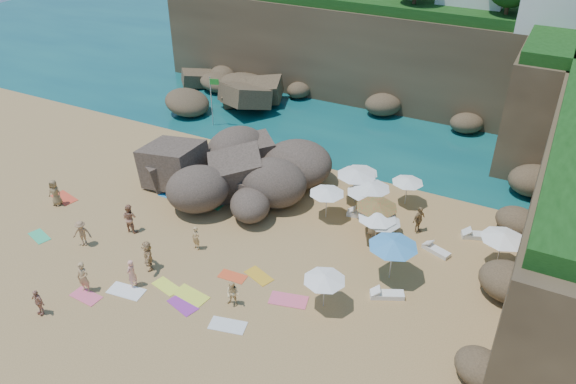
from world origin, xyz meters
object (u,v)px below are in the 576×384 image
at_px(parasol_0, 364,190).
at_px(person_stand_5, 212,162).
at_px(person_stand_6, 132,274).
at_px(person_stand_4, 374,221).
at_px(lounger_0, 361,214).
at_px(parasol_1, 327,191).
at_px(person_stand_3, 419,220).
at_px(person_stand_2, 297,172).
at_px(flag_pole, 212,95).
at_px(rock_outcrop, 229,187).
at_px(person_stand_0, 83,277).
at_px(person_stand_1, 130,218).
at_px(parasol_2, 360,171).

relative_size(parasol_0, person_stand_5, 1.32).
relative_size(parasol_0, person_stand_6, 1.28).
bearing_deg(person_stand_4, lounger_0, 161.53).
bearing_deg(parasol_1, person_stand_3, 11.41).
height_order(person_stand_2, person_stand_6, person_stand_2).
distance_m(person_stand_4, person_stand_6, 13.84).
relative_size(flag_pole, person_stand_3, 2.45).
bearing_deg(person_stand_5, person_stand_4, -36.33).
height_order(rock_outcrop, parasol_0, parasol_0).
xyz_separation_m(lounger_0, person_stand_2, (-5.31, 1.78, 0.74)).
bearing_deg(person_stand_0, person_stand_4, 36.87).
bearing_deg(person_stand_1, parasol_1, -149.11).
bearing_deg(rock_outcrop, parasol_0, 5.82).
xyz_separation_m(person_stand_4, person_stand_5, (-12.47, 1.80, -0.11)).
distance_m(rock_outcrop, parasol_1, 7.46).
bearing_deg(parasol_1, flag_pole, 149.41).
height_order(parasol_1, person_stand_1, parasol_1).
bearing_deg(person_stand_2, person_stand_4, 172.37).
distance_m(flag_pole, parasol_2, 15.22).
height_order(parasol_0, parasol_2, parasol_2).
height_order(person_stand_0, person_stand_6, person_stand_0).
bearing_deg(flag_pole, person_stand_3, -19.93).
xyz_separation_m(parasol_2, person_stand_5, (-10.26, -1.63, -1.16)).
distance_m(flag_pole, person_stand_4, 18.65).
bearing_deg(person_stand_0, person_stand_2, 63.48).
bearing_deg(parasol_0, flag_pole, 156.21).
height_order(person_stand_1, person_stand_6, person_stand_1).
xyz_separation_m(rock_outcrop, parasol_2, (8.18, 2.86, 1.97)).
bearing_deg(lounger_0, person_stand_0, -138.49).
height_order(rock_outcrop, lounger_0, rock_outcrop).
xyz_separation_m(rock_outcrop, person_stand_5, (-2.09, 1.23, 0.81)).
bearing_deg(person_stand_1, lounger_0, -149.92).
distance_m(person_stand_1, person_stand_4, 14.32).
height_order(lounger_0, person_stand_0, person_stand_0).
xyz_separation_m(person_stand_4, person_stand_6, (-9.52, -10.06, -0.08)).
height_order(parasol_0, person_stand_5, parasol_0).
xyz_separation_m(rock_outcrop, lounger_0, (9.11, 0.82, 0.13)).
distance_m(parasol_0, parasol_1, 2.27).
relative_size(parasol_2, lounger_0, 1.35).
distance_m(lounger_0, person_stand_1, 13.92).
relative_size(rock_outcrop, flag_pole, 2.08).
distance_m(parasol_2, person_stand_6, 15.38).
bearing_deg(parasol_2, person_stand_5, -170.99).
bearing_deg(person_stand_1, person_stand_3, -156.39).
bearing_deg(person_stand_2, rock_outcrop, 52.44).
height_order(lounger_0, person_stand_1, person_stand_1).
height_order(person_stand_2, person_stand_3, person_stand_2).
xyz_separation_m(parasol_2, lounger_0, (0.93, -2.04, -1.84)).
xyz_separation_m(parasol_0, person_stand_0, (-10.22, -12.97, -0.96)).
distance_m(parasol_0, person_stand_2, 5.72).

